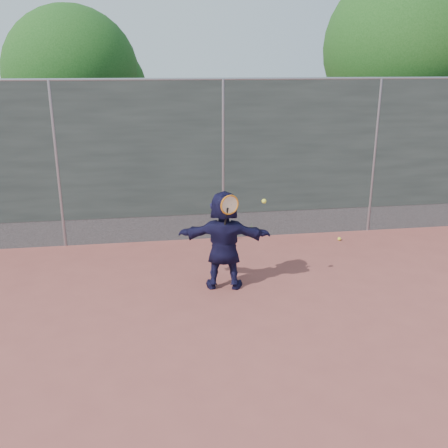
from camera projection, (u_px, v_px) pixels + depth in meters
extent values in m
plane|color=#9E4C42|center=(263.00, 326.00, 6.52)|extent=(80.00, 80.00, 0.00)
imported|color=#161437|center=(224.00, 240.00, 7.44)|extent=(1.46, 0.70, 1.51)
sphere|color=yellow|center=(339.00, 239.00, 9.63)|extent=(0.07, 0.07, 0.07)
cube|color=#38423D|center=(223.00, 149.00, 9.27)|extent=(20.00, 0.04, 2.50)
cube|color=slate|center=(223.00, 225.00, 9.74)|extent=(20.00, 0.03, 0.50)
cylinder|color=gray|center=(223.00, 79.00, 8.89)|extent=(20.00, 0.05, 0.05)
cylinder|color=gray|center=(57.00, 167.00, 8.92)|extent=(0.06, 0.06, 3.00)
cylinder|color=gray|center=(223.00, 162.00, 9.35)|extent=(0.06, 0.06, 3.00)
cylinder|color=gray|center=(374.00, 158.00, 9.78)|extent=(0.06, 0.06, 3.00)
torus|color=orange|center=(230.00, 205.00, 7.07)|extent=(0.28, 0.13, 0.29)
cylinder|color=beige|center=(230.00, 205.00, 7.07)|extent=(0.24, 0.09, 0.25)
cylinder|color=black|center=(226.00, 218.00, 7.14)|extent=(0.07, 0.13, 0.33)
sphere|color=yellow|center=(264.00, 201.00, 7.15)|extent=(0.07, 0.07, 0.07)
cylinder|color=#382314|center=(392.00, 148.00, 12.13)|extent=(0.28, 0.28, 2.60)
sphere|color=#23561C|center=(402.00, 48.00, 11.42)|extent=(3.60, 3.60, 3.60)
sphere|color=#23561C|center=(425.00, 65.00, 11.83)|extent=(2.52, 2.52, 2.52)
cylinder|color=#382314|center=(80.00, 159.00, 11.86)|extent=(0.28, 0.28, 2.20)
sphere|color=#23561C|center=(72.00, 74.00, 11.27)|extent=(3.00, 3.00, 3.00)
sphere|color=#23561C|center=(101.00, 87.00, 11.64)|extent=(2.10, 2.10, 2.10)
cone|color=#387226|center=(237.00, 232.00, 9.70)|extent=(0.03, 0.03, 0.26)
cone|color=#387226|center=(252.00, 230.00, 9.75)|extent=(0.03, 0.03, 0.30)
cone|color=#387226|center=(219.00, 235.00, 9.63)|extent=(0.03, 0.03, 0.22)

